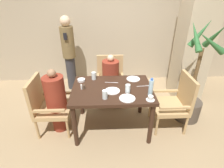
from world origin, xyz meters
TOP-DOWN VIEW (x-y plane):
  - ground_plane at (0.00, 0.00)m, footprint 16.00×16.00m
  - wall_back at (0.00, 1.91)m, footprint 8.00×0.06m
  - pillar_stone at (1.66, 1.01)m, footprint 0.58×0.58m
  - dining_table at (0.00, 0.00)m, footprint 1.24×0.90m
  - chair_left_side at (-1.04, 0.00)m, footprint 0.54×0.54m
  - diner_in_left_chair at (-0.89, 0.00)m, footprint 0.32×0.32m
  - chair_far_side at (0.00, 0.87)m, footprint 0.54×0.54m
  - diner_in_far_chair at (-0.00, 0.72)m, footprint 0.32×0.32m
  - chair_right_side at (1.04, 0.00)m, footprint 0.54×0.54m
  - standing_host at (-0.90, 1.43)m, footprint 0.28×0.32m
  - potted_palm at (1.39, 0.19)m, footprint 0.46×0.47m
  - plate_main_left at (0.37, 0.29)m, footprint 0.23×0.23m
  - plate_main_right at (0.20, -0.30)m, footprint 0.23×0.23m
  - plate_dessert_center at (-0.00, -0.09)m, footprint 0.23×0.23m
  - teacup_with_saucer at (0.52, -0.35)m, footprint 0.12×0.12m
  - bowl_small at (-0.51, 0.27)m, footprint 0.13×0.13m
  - water_bottle at (0.54, -0.22)m, footprint 0.07×0.07m
  - glass_tall_near at (-0.11, -0.28)m, footprint 0.08×0.08m
  - glass_tall_mid at (0.23, -0.13)m, footprint 0.08×0.08m
  - glass_tall_far at (-0.30, 0.32)m, footprint 0.08×0.08m
  - salt_shaker at (-0.47, -0.01)m, footprint 0.03×0.03m
  - pepper_shaker at (-0.43, -0.01)m, footprint 0.03×0.03m
  - fork_beside_plate at (0.51, 0.05)m, footprint 0.20×0.04m
  - knife_beside_plate at (0.01, 0.18)m, footprint 0.22×0.04m

SIDE VIEW (x-z plane):
  - ground_plane at x=0.00m, z-range 0.00..0.00m
  - potted_palm at x=1.39m, z-range -0.41..1.35m
  - chair_left_side at x=-1.04m, z-range 0.02..0.98m
  - chair_far_side at x=0.00m, z-range 0.02..0.98m
  - chair_right_side at x=1.04m, z-range 0.02..0.98m
  - diner_in_far_chair at x=0.00m, z-range 0.01..1.08m
  - diner_in_left_chair at x=-0.89m, z-range 0.01..1.12m
  - dining_table at x=0.00m, z-range 0.28..1.06m
  - fork_beside_plate at x=0.51m, z-range 0.77..0.78m
  - knife_beside_plate at x=0.01m, z-range 0.77..0.78m
  - plate_main_left at x=0.37m, z-range 0.77..0.78m
  - plate_main_right at x=0.20m, z-range 0.77..0.78m
  - plate_dessert_center at x=0.00m, z-range 0.77..0.78m
  - bowl_small at x=-0.51m, z-range 0.77..0.81m
  - teacup_with_saucer at x=0.52m, z-range 0.77..0.84m
  - pepper_shaker at x=-0.43m, z-range 0.77..0.84m
  - salt_shaker at x=-0.47m, z-range 0.77..0.85m
  - glass_tall_near at x=-0.11m, z-range 0.77..0.90m
  - glass_tall_mid at x=0.23m, z-range 0.77..0.90m
  - glass_tall_far at x=-0.30m, z-range 0.77..0.90m
  - standing_host at x=-0.90m, z-range 0.06..1.73m
  - water_bottle at x=0.54m, z-range 0.76..1.03m
  - pillar_stone at x=1.66m, z-range 0.00..2.70m
  - wall_back at x=0.00m, z-range 0.00..2.80m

